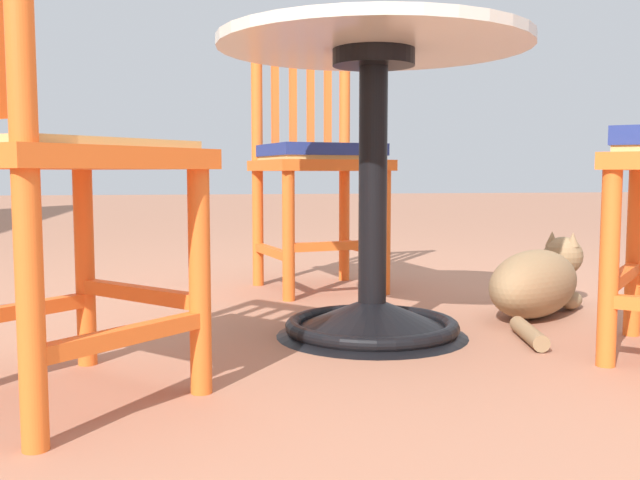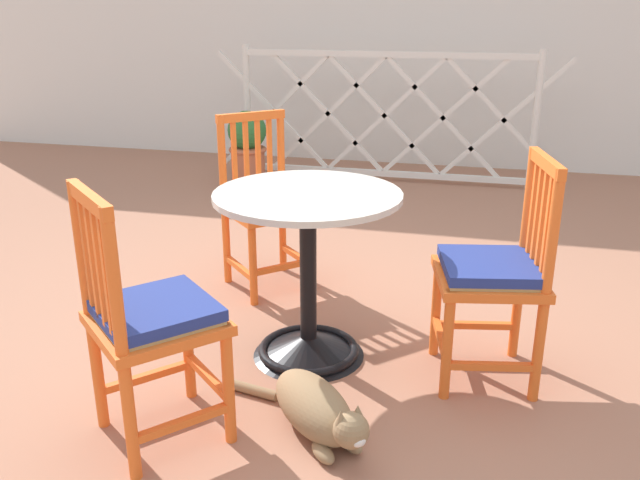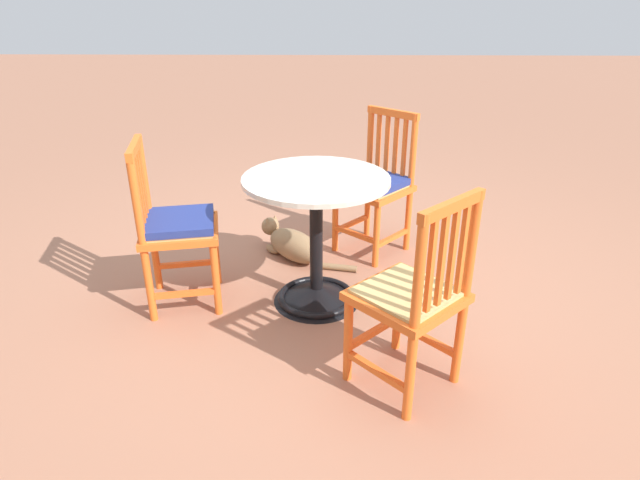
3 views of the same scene
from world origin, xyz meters
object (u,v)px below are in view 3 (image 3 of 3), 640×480
cafe_table (316,255)px  orange_chair_by_planter (412,299)px  orange_chair_at_corner (175,228)px  orange_chair_tucked_in (375,186)px  tabby_cat (291,244)px

cafe_table → orange_chair_by_planter: orange_chair_by_planter is taller
orange_chair_at_corner → orange_chair_tucked_in: (-1.11, -0.69, 0.00)m
cafe_table → tabby_cat: size_ratio=1.20×
orange_chair_by_planter → tabby_cat: size_ratio=1.44×
orange_chair_at_corner → tabby_cat: (-0.57, -0.55, -0.35)m
orange_chair_by_planter → tabby_cat: bearing=-64.2°
tabby_cat → orange_chair_at_corner: bearing=44.1°
orange_chair_tucked_in → tabby_cat: 0.66m
cafe_table → orange_chair_at_corner: size_ratio=0.83×
orange_chair_by_planter → tabby_cat: 1.41m
orange_chair_by_planter → orange_chair_at_corner: bearing=-30.2°
orange_chair_at_corner → cafe_table: bearing=-178.8°
orange_chair_at_corner → tabby_cat: 0.87m
orange_chair_by_planter → orange_chair_tucked_in: size_ratio=1.00×
cafe_table → orange_chair_tucked_in: bearing=-118.5°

